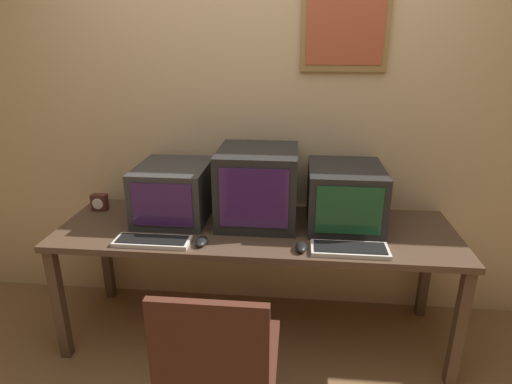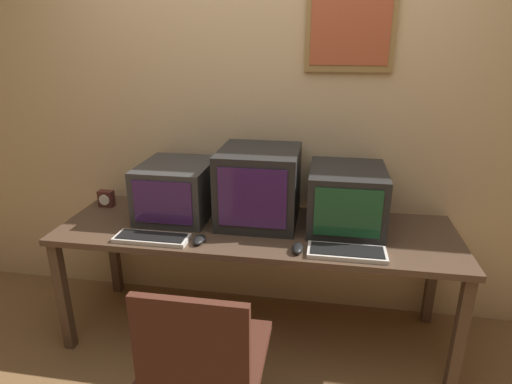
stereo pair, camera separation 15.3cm
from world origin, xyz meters
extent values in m
cube|color=#D1B284|center=(0.00, 1.13, 1.30)|extent=(8.00, 0.05, 2.60)
cube|color=olive|center=(0.47, 1.09, 1.84)|extent=(0.49, 0.02, 0.54)
cube|color=#AD4C2D|center=(0.47, 1.07, 1.84)|extent=(0.43, 0.01, 0.46)
cube|color=#4C3828|center=(0.00, 0.70, 0.71)|extent=(2.25, 0.71, 0.04)
cube|color=#4C3828|center=(-1.08, 0.39, 0.35)|extent=(0.06, 0.06, 0.69)
cube|color=#4C3828|center=(1.08, 0.39, 0.35)|extent=(0.06, 0.06, 0.69)
cube|color=#4C3828|center=(-1.08, 1.01, 0.35)|extent=(0.06, 0.06, 0.69)
cube|color=#4C3828|center=(1.08, 1.01, 0.35)|extent=(0.06, 0.06, 0.69)
cube|color=#333333|center=(-0.50, 0.81, 0.89)|extent=(0.41, 0.47, 0.32)
cube|color=#3D1E56|center=(-0.50, 0.57, 0.90)|extent=(0.34, 0.01, 0.25)
cube|color=black|center=(0.00, 0.81, 0.94)|extent=(0.45, 0.46, 0.43)
cube|color=#3D1E56|center=(0.00, 0.57, 0.95)|extent=(0.37, 0.01, 0.33)
cube|color=black|center=(0.50, 0.81, 0.90)|extent=(0.42, 0.47, 0.34)
cube|color=#194C28|center=(0.50, 0.57, 0.91)|extent=(0.34, 0.01, 0.26)
cube|color=beige|center=(-0.52, 0.45, 0.74)|extent=(0.40, 0.14, 0.02)
cube|color=black|center=(-0.52, 0.45, 0.75)|extent=(0.37, 0.12, 0.00)
cube|color=beige|center=(0.50, 0.46, 0.74)|extent=(0.39, 0.16, 0.02)
cube|color=black|center=(0.50, 0.46, 0.75)|extent=(0.36, 0.13, 0.00)
ellipsoid|color=black|center=(-0.27, 0.46, 0.75)|extent=(0.06, 0.11, 0.04)
ellipsoid|color=black|center=(0.26, 0.44, 0.75)|extent=(0.06, 0.11, 0.04)
cube|color=#4C231E|center=(-1.00, 0.87, 0.78)|extent=(0.10, 0.05, 0.10)
cylinder|color=white|center=(-1.00, 0.84, 0.78)|extent=(0.07, 0.00, 0.07)
cube|color=#472319|center=(-0.07, -0.07, 0.48)|extent=(0.48, 0.48, 0.04)
cube|color=#472319|center=(-0.07, -0.29, 0.70)|extent=(0.44, 0.04, 0.40)
camera|label=1|loc=(0.22, -1.52, 1.75)|focal=30.00mm
camera|label=2|loc=(0.37, -1.50, 1.75)|focal=30.00mm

